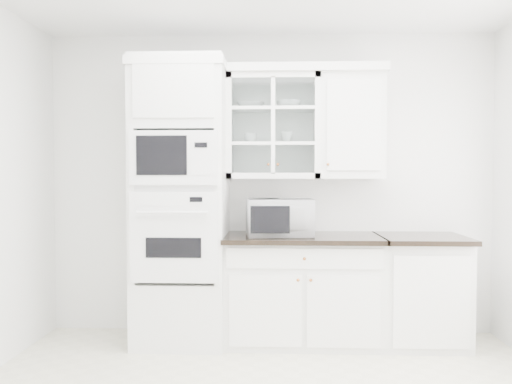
{
  "coord_description": "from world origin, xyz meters",
  "views": [
    {
      "loc": [
        0.05,
        -2.8,
        1.43
      ],
      "look_at": [
        -0.1,
        1.05,
        1.3
      ],
      "focal_mm": 35.0,
      "sensor_mm": 36.0,
      "label": 1
    }
  ],
  "objects": [
    {
      "name": "room_shell",
      "position": [
        0.0,
        0.43,
        1.78
      ],
      "size": [
        4.0,
        3.5,
        2.7
      ],
      "color": "white",
      "rests_on": "ground"
    },
    {
      "name": "oven_column",
      "position": [
        -0.75,
        1.42,
        1.2
      ],
      "size": [
        0.76,
        0.68,
        2.4
      ],
      "color": "white",
      "rests_on": "ground"
    },
    {
      "name": "base_cabinet_run",
      "position": [
        0.28,
        1.45,
        0.46
      ],
      "size": [
        1.32,
        0.67,
        0.92
      ],
      "color": "white",
      "rests_on": "ground"
    },
    {
      "name": "extra_base_cabinet",
      "position": [
        1.28,
        1.45,
        0.46
      ],
      "size": [
        0.72,
        0.67,
        0.92
      ],
      "color": "white",
      "rests_on": "ground"
    },
    {
      "name": "upper_cabinet_glass",
      "position": [
        0.03,
        1.58,
        1.85
      ],
      "size": [
        0.8,
        0.33,
        0.9
      ],
      "color": "white",
      "rests_on": "room_shell"
    },
    {
      "name": "upper_cabinet_solid",
      "position": [
        0.71,
        1.58,
        1.85
      ],
      "size": [
        0.55,
        0.33,
        0.9
      ],
      "primitive_type": "cube",
      "color": "white",
      "rests_on": "room_shell"
    },
    {
      "name": "crown_molding",
      "position": [
        -0.07,
        1.56,
        2.33
      ],
      "size": [
        2.14,
        0.38,
        0.07
      ],
      "primitive_type": "cube",
      "color": "white",
      "rests_on": "room_shell"
    },
    {
      "name": "countertop_microwave",
      "position": [
        0.08,
        1.41,
        1.08
      ],
      "size": [
        0.59,
        0.51,
        0.31
      ],
      "primitive_type": "imported",
      "rotation": [
        0.0,
        0.0,
        3.27
      ],
      "color": "white",
      "rests_on": "base_cabinet_run"
    },
    {
      "name": "bowl_a",
      "position": [
        -0.17,
        1.6,
        2.04
      ],
      "size": [
        0.26,
        0.26,
        0.06
      ],
      "primitive_type": "imported",
      "rotation": [
        0.0,
        0.0,
        -0.1
      ],
      "color": "white",
      "rests_on": "upper_cabinet_glass"
    },
    {
      "name": "bowl_b",
      "position": [
        0.16,
        1.58,
        2.04
      ],
      "size": [
        0.25,
        0.25,
        0.07
      ],
      "primitive_type": "imported",
      "rotation": [
        0.0,
        0.0,
        0.22
      ],
      "color": "white",
      "rests_on": "upper_cabinet_glass"
    },
    {
      "name": "cup_a",
      "position": [
        -0.17,
        1.57,
        1.75
      ],
      "size": [
        0.13,
        0.13,
        0.09
      ],
      "primitive_type": "imported",
      "rotation": [
        0.0,
        0.0,
        -0.26
      ],
      "color": "white",
      "rests_on": "upper_cabinet_glass"
    },
    {
      "name": "cup_b",
      "position": [
        0.15,
        1.57,
        1.76
      ],
      "size": [
        0.12,
        0.12,
        0.1
      ],
      "primitive_type": "imported",
      "rotation": [
        0.0,
        0.0,
        -0.1
      ],
      "color": "white",
      "rests_on": "upper_cabinet_glass"
    }
  ]
}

